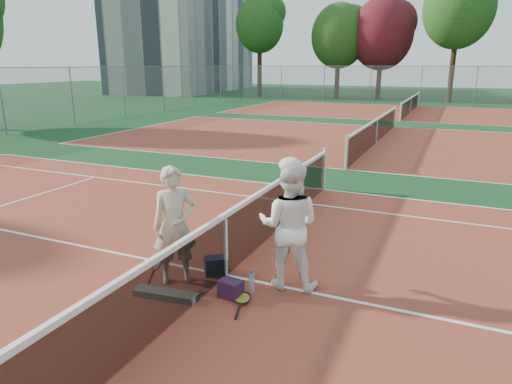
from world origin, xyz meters
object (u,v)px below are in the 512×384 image
(net_main, at_px, (226,245))
(sports_bag_navy, at_px, (216,266))
(racket_black_held, at_px, (296,263))
(sports_bag_purple, at_px, (231,289))
(player_b, at_px, (289,226))
(player_a, at_px, (175,225))
(apartment_block, at_px, (187,26))
(racket_spare, at_px, (242,299))
(water_bottle, at_px, (252,283))
(racket_red, at_px, (158,270))

(net_main, bearing_deg, sports_bag_navy, -178.71)
(racket_black_held, distance_m, sports_bag_purple, 1.07)
(player_b, distance_m, sports_bag_navy, 1.40)
(sports_bag_navy, distance_m, sports_bag_purple, 0.80)
(racket_black_held, bearing_deg, player_a, -18.03)
(racket_black_held, bearing_deg, apartment_block, -96.90)
(net_main, distance_m, racket_spare, 0.98)
(racket_black_held, distance_m, racket_spare, 1.02)
(player_a, height_order, racket_black_held, player_a)
(player_b, distance_m, water_bottle, 0.98)
(apartment_block, height_order, racket_red, apartment_block)
(sports_bag_purple, relative_size, water_bottle, 1.05)
(racket_spare, distance_m, sports_bag_purple, 0.23)
(racket_spare, bearing_deg, player_a, 66.33)
(player_b, distance_m, racket_red, 2.00)
(racket_black_held, relative_size, racket_spare, 0.98)
(sports_bag_navy, height_order, water_bottle, water_bottle)
(racket_spare, relative_size, sports_bag_purple, 1.90)
(sports_bag_navy, bearing_deg, player_a, -134.46)
(water_bottle, bearing_deg, racket_black_held, 51.45)
(racket_spare, bearing_deg, net_main, 28.31)
(player_b, xyz_separation_m, sports_bag_purple, (-0.60, -0.68, -0.80))
(player_b, relative_size, racket_black_held, 3.15)
(player_a, bearing_deg, sports_bag_purple, -47.90)
(player_a, xyz_separation_m, racket_spare, (1.18, -0.20, -0.84))
(player_b, height_order, sports_bag_navy, player_b)
(apartment_block, xyz_separation_m, sports_bag_navy, (27.82, -44.00, -7.36))
(net_main, distance_m, sports_bag_purple, 0.79)
(racket_black_held, bearing_deg, racket_spare, 21.68)
(racket_red, distance_m, sports_bag_navy, 0.92)
(player_b, xyz_separation_m, racket_spare, (-0.40, -0.73, -0.89))
(water_bottle, bearing_deg, racket_red, -162.98)
(racket_red, distance_m, racket_spare, 1.32)
(apartment_block, height_order, sports_bag_navy, apartment_block)
(sports_bag_navy, relative_size, water_bottle, 1.15)
(racket_red, xyz_separation_m, water_bottle, (1.30, 0.40, -0.12))
(player_a, bearing_deg, sports_bag_navy, 5.95)
(player_a, xyz_separation_m, racket_red, (-0.12, -0.30, -0.61))
(sports_bag_navy, distance_m, water_bottle, 0.83)
(racket_spare, bearing_deg, racket_black_held, -42.11)
(player_b, distance_m, racket_spare, 1.22)
(water_bottle, bearing_deg, player_a, -175.04)
(racket_black_held, distance_m, water_bottle, 0.75)
(net_main, relative_size, player_b, 5.91)
(net_main, bearing_deg, apartment_block, 122.47)
(apartment_block, bearing_deg, sports_bag_purple, -57.52)
(racket_spare, distance_m, water_bottle, 0.32)
(racket_spare, bearing_deg, apartment_block, 18.37)
(player_a, relative_size, water_bottle, 5.87)
(apartment_block, xyz_separation_m, sports_bag_purple, (28.37, -44.58, -7.37))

